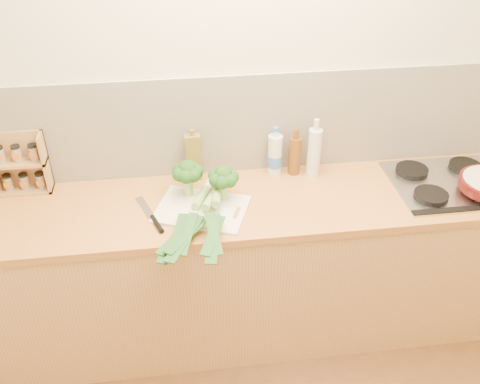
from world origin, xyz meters
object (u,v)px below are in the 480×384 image
Objects in this scene: chopping_board at (202,209)px; chefs_knife at (154,220)px; spice_rack at (21,166)px; gas_hob at (449,183)px.

chopping_board is 0.24m from chefs_knife.
spice_rack is (-0.65, 0.36, 0.13)m from chefs_knife.
chopping_board is at bearing -18.99° from spice_rack.
chefs_knife is (-0.23, -0.06, 0.00)m from chopping_board.
gas_hob reaches higher than chopping_board.
chefs_knife is at bearing -175.80° from gas_hob.
chopping_board is 1.34× the size of chefs_knife.
chopping_board is 0.93m from spice_rack.
gas_hob is 1.82× the size of spice_rack.
gas_hob is at bearing 23.02° from chopping_board.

